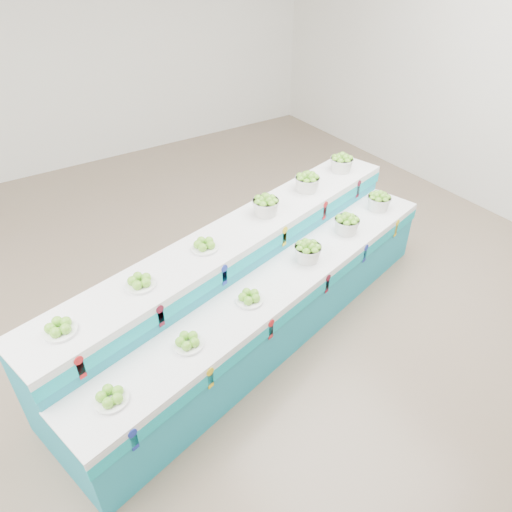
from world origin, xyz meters
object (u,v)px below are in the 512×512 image
basket_lower_left (308,251)px  plate_upper_mid (140,281)px  display_stand (256,286)px  basket_upper_right (342,163)px

basket_lower_left → plate_upper_mid: 1.64m
display_stand → basket_lower_left: 0.60m
basket_lower_left → basket_upper_right: basket_upper_right is taller
display_stand → basket_upper_right: size_ratio=16.41×
display_stand → plate_upper_mid: 1.25m
display_stand → basket_lower_left: size_ratio=16.41×
basket_lower_left → basket_upper_right: size_ratio=1.00×
display_stand → plate_upper_mid: bearing=166.0°
basket_upper_right → basket_lower_left: bearing=-143.4°
display_stand → basket_upper_right: (1.65, 0.70, 0.61)m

